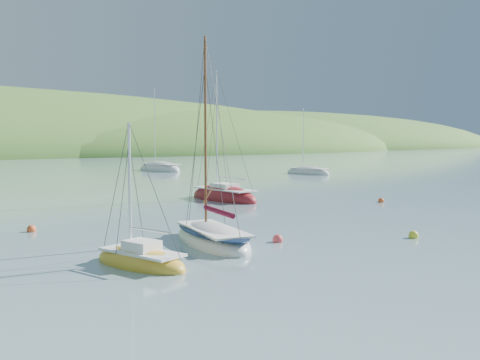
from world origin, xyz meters
TOP-DOWN VIEW (x-y plane):
  - ground at (0.00, 0.00)m, footprint 700.00×700.00m
  - daysailer_white at (-4.94, 3.25)m, footprint 4.06×7.20m
  - sloop_red at (6.33, 17.45)m, footprint 2.71×7.69m
  - sailboat_yellow at (-9.66, 1.44)m, footprint 2.86×4.89m
  - distant_sloop_b at (22.15, 55.30)m, footprint 4.00×9.90m
  - distant_sloop_d at (34.69, 35.71)m, footprint 3.38×7.33m
  - mooring_buoys at (0.56, 4.72)m, footprint 25.98×14.14m

SIDE VIEW (x-z plane):
  - ground at x=0.00m, z-range 0.00..0.00m
  - mooring_buoys at x=0.56m, z-range -0.13..0.37m
  - sailboat_yellow at x=-9.66m, z-range -2.88..3.21m
  - distant_sloop_d at x=34.69m, z-range -4.87..5.22m
  - sloop_red at x=6.33m, z-range -5.46..5.89m
  - distant_sloop_b at x=22.15m, z-range -6.71..7.15m
  - daysailer_white at x=-4.94m, z-range -4.99..5.46m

